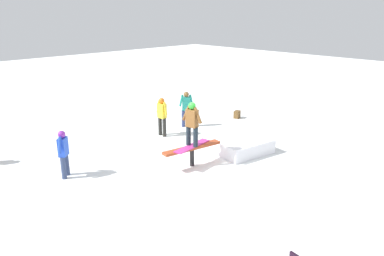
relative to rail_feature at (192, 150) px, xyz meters
The scene contains 8 objects.
ground_plane 0.54m from the rail_feature, ahead, with size 60.00×60.00×0.00m, color white.
rail_feature is the anchor object (origin of this frame).
snow_kicker_ramp 2.08m from the rail_feature, behind, with size 1.80×1.50×0.47m, color white.
main_rider_on_rail 0.80m from the rail_feature, ahead, with size 1.51×0.75×1.41m.
bystander_yellow 3.17m from the rail_feature, 113.08° to the right, with size 0.22×0.62×1.50m.
bystander_blue 3.79m from the rail_feature, 32.27° to the right, with size 0.52×0.49×1.42m.
bystander_teal 4.12m from the rail_feature, 131.18° to the right, with size 0.52×0.45×1.49m.
backpack_on_snow 5.76m from the rail_feature, 155.10° to the right, with size 0.30×0.22×0.34m, color brown.
Camera 1 is at (7.58, 7.74, 4.71)m, focal length 35.00 mm.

